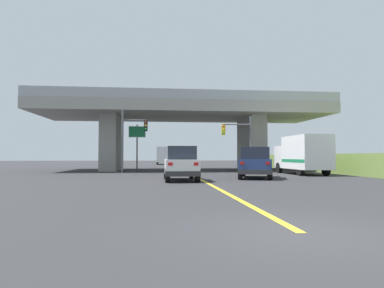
# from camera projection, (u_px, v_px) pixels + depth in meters

# --- Properties ---
(ground) EXTENTS (160.00, 160.00, 0.00)m
(ground) POSITION_uv_depth(u_px,v_px,m) (183.00, 170.00, 35.21)
(ground) COLOR #2B2B2D
(overpass_bridge) EXTENTS (29.34, 10.35, 7.58)m
(overpass_bridge) POSITION_uv_depth(u_px,v_px,m) (183.00, 119.00, 35.41)
(overpass_bridge) COLOR gray
(overpass_bridge) RESTS_ON ground
(lane_divider_stripe) EXTENTS (0.20, 26.23, 0.01)m
(lane_divider_stripe) POSITION_uv_depth(u_px,v_px,m) (204.00, 181.00, 19.28)
(lane_divider_stripe) COLOR yellow
(lane_divider_stripe) RESTS_ON ground
(suv_lead) EXTENTS (1.90, 4.42, 2.02)m
(suv_lead) POSITION_uv_depth(u_px,v_px,m) (181.00, 163.00, 19.92)
(suv_lead) COLOR silver
(suv_lead) RESTS_ON ground
(suv_crossing) EXTENTS (3.33, 5.04, 2.02)m
(suv_crossing) POSITION_uv_depth(u_px,v_px,m) (256.00, 163.00, 22.04)
(suv_crossing) COLOR navy
(suv_crossing) RESTS_ON ground
(box_truck) EXTENTS (2.33, 6.46, 3.05)m
(box_truck) POSITION_uv_depth(u_px,v_px,m) (302.00, 154.00, 26.75)
(box_truck) COLOR silver
(box_truck) RESTS_ON ground
(traffic_signal_nearside) EXTENTS (2.76, 0.36, 5.11)m
(traffic_signal_nearside) POSITION_uv_depth(u_px,v_px,m) (241.00, 137.00, 30.17)
(traffic_signal_nearside) COLOR #56595E
(traffic_signal_nearside) RESTS_ON ground
(traffic_signal_farside) EXTENTS (2.27, 0.36, 5.52)m
(traffic_signal_farside) POSITION_uv_depth(u_px,v_px,m) (131.00, 134.00, 29.40)
(traffic_signal_farside) COLOR #56595E
(traffic_signal_farside) RESTS_ON ground
(highway_sign) EXTENTS (1.67, 0.17, 4.59)m
(highway_sign) POSITION_uv_depth(u_px,v_px,m) (137.00, 137.00, 33.13)
(highway_sign) COLOR #56595E
(highway_sign) RESTS_ON ground
(semi_truck_distant) EXTENTS (2.33, 7.04, 3.11)m
(semi_truck_distant) POSITION_uv_depth(u_px,v_px,m) (163.00, 155.00, 59.97)
(semi_truck_distant) COLOR navy
(semi_truck_distant) RESTS_ON ground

